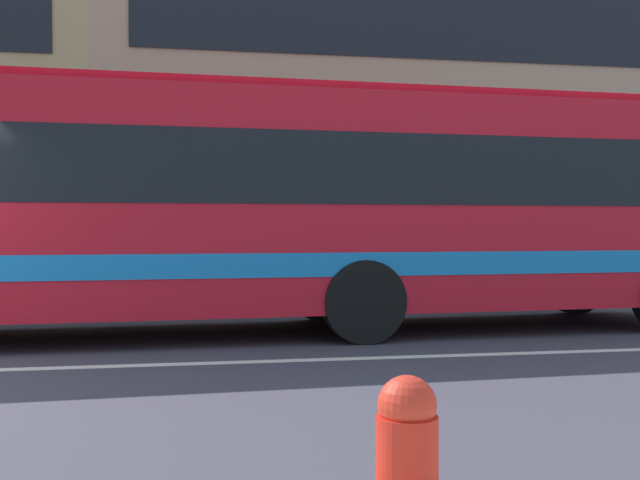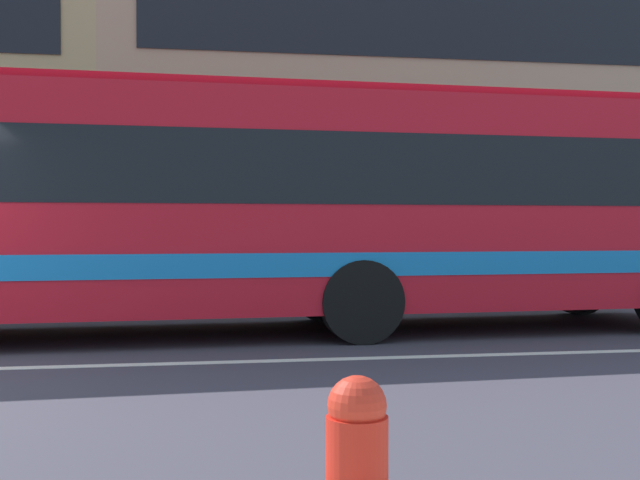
{
  "view_description": "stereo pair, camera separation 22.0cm",
  "coord_description": "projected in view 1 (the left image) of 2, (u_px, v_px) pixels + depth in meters",
  "views": [
    {
      "loc": [
        3.11,
        -7.87,
        1.39
      ],
      "look_at": [
        4.95,
        2.2,
        1.21
      ],
      "focal_mm": 43.19,
      "sensor_mm": 36.0,
      "label": 1
    },
    {
      "loc": [
        3.32,
        -7.91,
        1.39
      ],
      "look_at": [
        4.95,
        2.2,
        1.21
      ],
      "focal_mm": 43.19,
      "sensor_mm": 36.0,
      "label": 2
    }
  ],
  "objects": [
    {
      "name": "apartment_block_right",
      "position": [
        464.0,
        95.0,
        25.09
      ],
      "size": [
        22.36,
        11.91,
        11.39
      ],
      "color": "tan",
      "rests_on": "ground_plane"
    },
    {
      "name": "transit_bus",
      "position": [
        285.0,
        201.0,
        10.07
      ],
      "size": [
        11.97,
        3.07,
        3.13
      ],
      "color": "red",
      "rests_on": "ground_plane"
    }
  ]
}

